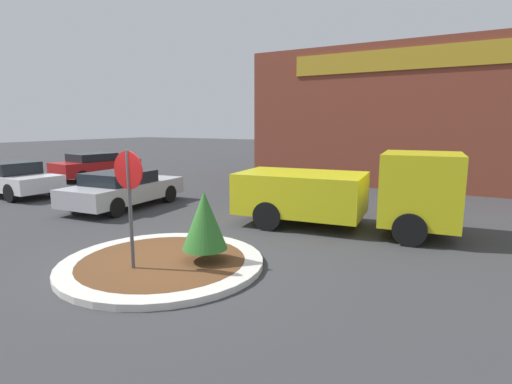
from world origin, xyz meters
TOP-DOWN VIEW (x-y plane):
  - ground_plane at (0.00, 0.00)m, footprint 120.00×120.00m
  - traffic_island at (0.00, 0.00)m, footprint 4.12×4.12m
  - stop_sign at (-0.17, -0.62)m, footprint 0.72×0.07m
  - island_shrub at (0.79, 0.40)m, footprint 0.91×0.91m
  - utility_truck at (2.48, 4.75)m, footprint 6.05×2.77m
  - storefront_building at (2.99, 15.31)m, footprint 15.76×6.07m
  - parked_sedan_silver at (-5.24, 3.76)m, footprint 2.26×4.50m
  - parked_sedan_white at (-10.93, 3.18)m, footprint 4.34×1.97m
  - parked_sedan_red at (-12.18, 8.21)m, footprint 2.36×4.50m

SIDE VIEW (x-z plane):
  - ground_plane at x=0.00m, z-range 0.00..0.00m
  - traffic_island at x=0.00m, z-range 0.00..0.13m
  - parked_sedan_silver at x=-5.24m, z-range 0.03..1.30m
  - parked_sedan_red at x=-12.18m, z-range 0.02..1.39m
  - parked_sedan_white at x=-10.93m, z-range 0.02..1.39m
  - island_shrub at x=0.79m, z-range 0.26..1.69m
  - utility_truck at x=2.48m, z-range -0.03..2.13m
  - stop_sign at x=-0.17m, z-range 0.47..2.88m
  - storefront_building at x=2.99m, z-range 0.00..6.38m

